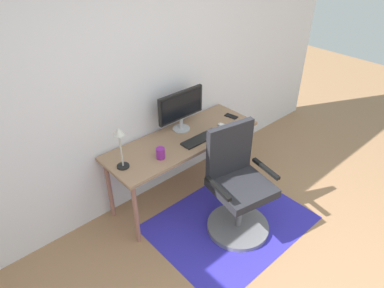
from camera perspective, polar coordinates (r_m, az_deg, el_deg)
The scene contains 10 objects.
wall_back at distance 3.21m, azimuth -11.59°, elevation 9.64°, with size 6.00×0.10×2.60m, color white.
area_rug at distance 3.57m, azimuth 6.26°, elevation -12.66°, with size 1.49×1.15×0.01m, color #302AAC.
desk at distance 3.48m, azimuth -1.52°, elevation -0.08°, with size 1.61×0.57×0.72m.
monitor at distance 3.46m, azimuth -1.83°, elevation 6.08°, with size 0.54×0.18×0.42m.
keyboard at distance 3.42m, azimuth 1.49°, elevation 0.89°, with size 0.43×0.13×0.02m, color black.
computer_mouse at distance 3.64m, azimuth 4.95°, elevation 3.10°, with size 0.06×0.10×0.03m, color white.
coffee_cup at distance 3.14m, azimuth -5.19°, elevation -1.52°, with size 0.08×0.08×0.10m, color #7D2289.
cell_phone at distance 3.84m, azimuth 6.45°, elevation 4.55°, with size 0.07×0.14×0.01m, color black.
desk_lamp at distance 2.96m, azimuth -11.77°, elevation 0.55°, with size 0.11×0.11×0.39m.
office_chair at distance 3.26m, azimuth 7.42°, elevation -7.79°, with size 0.62×0.60×1.07m.
Camera 1 is at (-1.45, -0.38, 2.56)m, focal length 32.52 mm.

